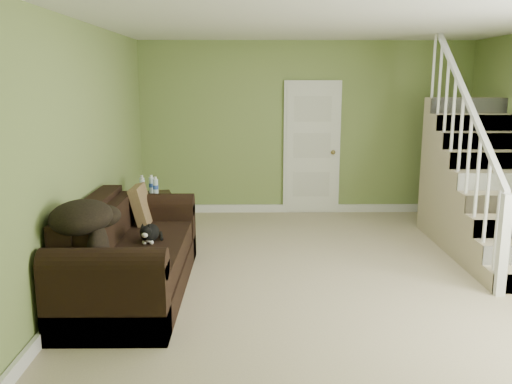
{
  "coord_description": "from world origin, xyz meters",
  "views": [
    {
      "loc": [
        -0.84,
        -5.49,
        2.04
      ],
      "look_at": [
        -0.78,
        0.27,
        0.83
      ],
      "focal_mm": 38.0,
      "sensor_mm": 36.0,
      "label": 1
    }
  ],
  "objects_px": {
    "cat": "(150,233)",
    "sofa": "(128,259)",
    "banana": "(141,256)",
    "side_table": "(151,218)"
  },
  "relations": [
    {
      "from": "side_table",
      "to": "cat",
      "type": "bearing_deg",
      "value": -80.06
    },
    {
      "from": "sofa",
      "to": "banana",
      "type": "xyz_separation_m",
      "value": [
        0.22,
        -0.45,
        0.17
      ]
    },
    {
      "from": "sofa",
      "to": "cat",
      "type": "xyz_separation_m",
      "value": [
        0.2,
        0.08,
        0.23
      ]
    },
    {
      "from": "cat",
      "to": "sofa",
      "type": "bearing_deg",
      "value": -155.01
    },
    {
      "from": "cat",
      "to": "side_table",
      "type": "bearing_deg",
      "value": 102.98
    },
    {
      "from": "cat",
      "to": "banana",
      "type": "height_order",
      "value": "cat"
    },
    {
      "from": "side_table",
      "to": "cat",
      "type": "distance_m",
      "value": 1.6
    },
    {
      "from": "sofa",
      "to": "cat",
      "type": "height_order",
      "value": "sofa"
    },
    {
      "from": "sofa",
      "to": "banana",
      "type": "distance_m",
      "value": 0.53
    },
    {
      "from": "banana",
      "to": "sofa",
      "type": "bearing_deg",
      "value": 115.98
    }
  ]
}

